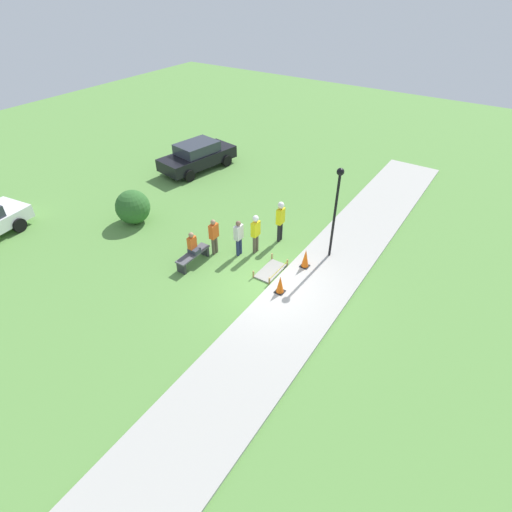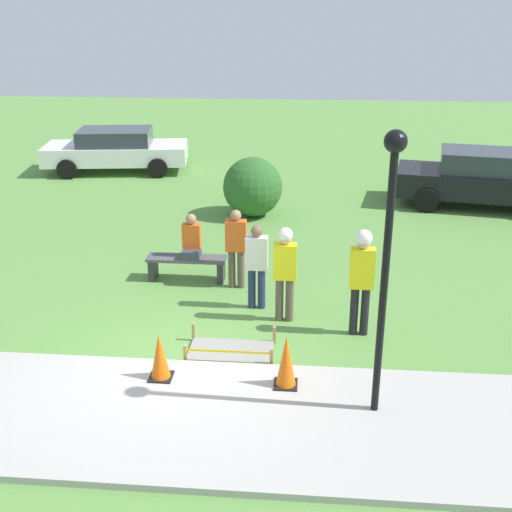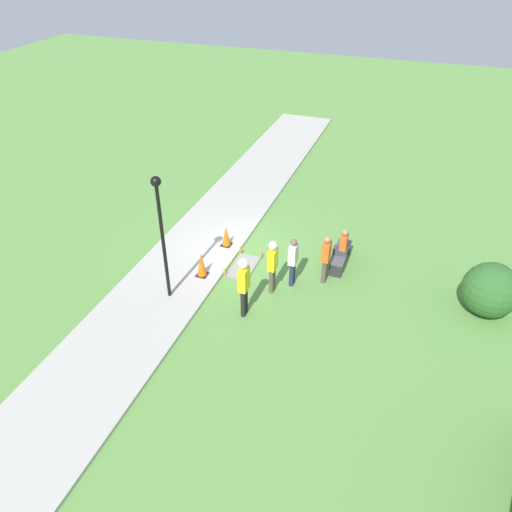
{
  "view_description": "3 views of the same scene",
  "coord_description": "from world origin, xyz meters",
  "px_view_note": "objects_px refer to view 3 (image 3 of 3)",
  "views": [
    {
      "loc": [
        -9.73,
        -5.83,
        9.82
      ],
      "look_at": [
        0.51,
        0.97,
        0.71
      ],
      "focal_mm": 28.0,
      "sensor_mm": 36.0,
      "label": 1
    },
    {
      "loc": [
        1.96,
        -8.54,
        5.26
      ],
      "look_at": [
        1.05,
        1.86,
        1.14
      ],
      "focal_mm": 45.0,
      "sensor_mm": 36.0,
      "label": 2
    },
    {
      "loc": [
        12.91,
        5.27,
        9.31
      ],
      "look_at": [
        1.21,
        1.05,
        0.87
      ],
      "focal_mm": 35.0,
      "sensor_mm": 36.0,
      "label": 3
    }
  ],
  "objects_px": {
    "bystander_in_orange_shirt": "(326,256)",
    "lamppost_near": "(161,221)",
    "traffic_cone_far_patch": "(202,264)",
    "person_seated_on_bench": "(343,244)",
    "park_bench": "(340,255)",
    "traffic_cone_near_patch": "(226,236)",
    "worker_assistant": "(273,262)",
    "bystander_in_gray_shirt": "(293,259)",
    "worker_supervisor": "(244,282)"
  },
  "relations": [
    {
      "from": "person_seated_on_bench",
      "to": "traffic_cone_near_patch",
      "type": "bearing_deg",
      "value": -86.68
    },
    {
      "from": "person_seated_on_bench",
      "to": "lamppost_near",
      "type": "xyz_separation_m",
      "value": [
        3.31,
        -4.41,
        1.76
      ]
    },
    {
      "from": "traffic_cone_far_patch",
      "to": "worker_assistant",
      "type": "xyz_separation_m",
      "value": [
        -0.13,
        2.25,
        0.54
      ]
    },
    {
      "from": "traffic_cone_near_patch",
      "to": "worker_assistant",
      "type": "height_order",
      "value": "worker_assistant"
    },
    {
      "from": "person_seated_on_bench",
      "to": "bystander_in_gray_shirt",
      "type": "relative_size",
      "value": 0.55
    },
    {
      "from": "traffic_cone_near_patch",
      "to": "person_seated_on_bench",
      "type": "bearing_deg",
      "value": 93.32
    },
    {
      "from": "traffic_cone_far_patch",
      "to": "bystander_in_orange_shirt",
      "type": "bearing_deg",
      "value": 107.51
    },
    {
      "from": "bystander_in_gray_shirt",
      "to": "lamppost_near",
      "type": "bearing_deg",
      "value": -59.39
    },
    {
      "from": "traffic_cone_near_patch",
      "to": "traffic_cone_far_patch",
      "type": "xyz_separation_m",
      "value": [
        1.85,
        -0.04,
        0.04
      ]
    },
    {
      "from": "traffic_cone_near_patch",
      "to": "person_seated_on_bench",
      "type": "relative_size",
      "value": 0.81
    },
    {
      "from": "park_bench",
      "to": "traffic_cone_far_patch",
      "type": "bearing_deg",
      "value": -60.63
    },
    {
      "from": "worker_supervisor",
      "to": "bystander_in_gray_shirt",
      "type": "height_order",
      "value": "worker_supervisor"
    },
    {
      "from": "park_bench",
      "to": "bystander_in_orange_shirt",
      "type": "height_order",
      "value": "bystander_in_orange_shirt"
    },
    {
      "from": "person_seated_on_bench",
      "to": "worker_supervisor",
      "type": "height_order",
      "value": "worker_supervisor"
    },
    {
      "from": "worker_assistant",
      "to": "lamppost_near",
      "type": "bearing_deg",
      "value": -63.54
    },
    {
      "from": "traffic_cone_near_patch",
      "to": "park_bench",
      "type": "distance_m",
      "value": 3.85
    },
    {
      "from": "park_bench",
      "to": "person_seated_on_bench",
      "type": "relative_size",
      "value": 1.8
    },
    {
      "from": "traffic_cone_near_patch",
      "to": "bystander_in_orange_shirt",
      "type": "distance_m",
      "value": 3.66
    },
    {
      "from": "worker_assistant",
      "to": "bystander_in_gray_shirt",
      "type": "bearing_deg",
      "value": 138.76
    },
    {
      "from": "traffic_cone_far_patch",
      "to": "park_bench",
      "type": "relative_size",
      "value": 0.5
    },
    {
      "from": "park_bench",
      "to": "bystander_in_gray_shirt",
      "type": "distance_m",
      "value": 2.0
    },
    {
      "from": "traffic_cone_far_patch",
      "to": "worker_assistant",
      "type": "distance_m",
      "value": 2.32
    },
    {
      "from": "bystander_in_orange_shirt",
      "to": "person_seated_on_bench",
      "type": "bearing_deg",
      "value": 160.95
    },
    {
      "from": "park_bench",
      "to": "person_seated_on_bench",
      "type": "distance_m",
      "value": 0.51
    },
    {
      "from": "worker_supervisor",
      "to": "worker_assistant",
      "type": "distance_m",
      "value": 1.35
    },
    {
      "from": "person_seated_on_bench",
      "to": "worker_supervisor",
      "type": "relative_size",
      "value": 0.47
    },
    {
      "from": "traffic_cone_far_patch",
      "to": "person_seated_on_bench",
      "type": "distance_m",
      "value": 4.46
    },
    {
      "from": "bystander_in_orange_shirt",
      "to": "lamppost_near",
      "type": "bearing_deg",
      "value": -59.88
    },
    {
      "from": "traffic_cone_near_patch",
      "to": "worker_supervisor",
      "type": "xyz_separation_m",
      "value": [
        3.01,
        1.81,
        0.68
      ]
    },
    {
      "from": "traffic_cone_far_patch",
      "to": "lamppost_near",
      "type": "bearing_deg",
      "value": -21.33
    },
    {
      "from": "bystander_in_orange_shirt",
      "to": "bystander_in_gray_shirt",
      "type": "relative_size",
      "value": 1.0
    },
    {
      "from": "traffic_cone_near_patch",
      "to": "park_bench",
      "type": "xyz_separation_m",
      "value": [
        -0.33,
        3.83,
        -0.11
      ]
    },
    {
      "from": "bystander_in_gray_shirt",
      "to": "worker_assistant",
      "type": "bearing_deg",
      "value": -41.24
    },
    {
      "from": "traffic_cone_far_patch",
      "to": "park_bench",
      "type": "bearing_deg",
      "value": 119.37
    },
    {
      "from": "worker_assistant",
      "to": "person_seated_on_bench",
      "type": "bearing_deg",
      "value": 139.29
    },
    {
      "from": "worker_assistant",
      "to": "traffic_cone_near_patch",
      "type": "bearing_deg",
      "value": -128.03
    },
    {
      "from": "person_seated_on_bench",
      "to": "traffic_cone_far_patch",
      "type": "bearing_deg",
      "value": -62.14
    },
    {
      "from": "park_bench",
      "to": "worker_assistant",
      "type": "xyz_separation_m",
      "value": [
        2.06,
        -1.63,
        0.69
      ]
    },
    {
      "from": "person_seated_on_bench",
      "to": "lamppost_near",
      "type": "relative_size",
      "value": 0.23
    },
    {
      "from": "traffic_cone_near_patch",
      "to": "worker_assistant",
      "type": "xyz_separation_m",
      "value": [
        1.73,
        2.21,
        0.58
      ]
    },
    {
      "from": "park_bench",
      "to": "lamppost_near",
      "type": "bearing_deg",
      "value": -51.92
    },
    {
      "from": "park_bench",
      "to": "worker_assistant",
      "type": "relative_size",
      "value": 0.92
    },
    {
      "from": "traffic_cone_near_patch",
      "to": "bystander_in_orange_shirt",
      "type": "xyz_separation_m",
      "value": [
        0.71,
        3.56,
        0.45
      ]
    },
    {
      "from": "traffic_cone_far_patch",
      "to": "park_bench",
      "type": "distance_m",
      "value": 4.45
    },
    {
      "from": "park_bench",
      "to": "worker_assistant",
      "type": "bearing_deg",
      "value": -38.37
    },
    {
      "from": "worker_supervisor",
      "to": "bystander_in_orange_shirt",
      "type": "distance_m",
      "value": 2.9
    },
    {
      "from": "bystander_in_orange_shirt",
      "to": "park_bench",
      "type": "bearing_deg",
      "value": 165.3
    },
    {
      "from": "worker_assistant",
      "to": "bystander_in_orange_shirt",
      "type": "bearing_deg",
      "value": 126.74
    },
    {
      "from": "park_bench",
      "to": "person_seated_on_bench",
      "type": "height_order",
      "value": "person_seated_on_bench"
    },
    {
      "from": "traffic_cone_far_patch",
      "to": "bystander_in_orange_shirt",
      "type": "xyz_separation_m",
      "value": [
        -1.14,
        3.6,
        0.4
      ]
    }
  ]
}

